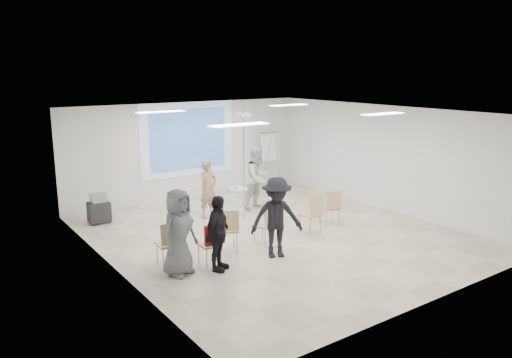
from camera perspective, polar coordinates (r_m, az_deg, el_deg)
floor at (r=12.44m, az=2.13°, el=-6.51°), size 8.00×9.00×0.10m
ceiling at (r=11.80m, az=2.25°, el=7.87°), size 8.00×9.00×0.10m
wall_back at (r=15.83m, az=-7.83°, el=3.29°), size 8.00×0.10×3.00m
wall_left at (r=10.17m, az=-16.33°, el=-2.26°), size 0.10×9.00×3.00m
wall_right at (r=14.79m, az=14.80°, el=2.35°), size 0.10×9.00×3.00m
projection_halo at (r=15.72m, az=-7.76°, el=4.52°), size 3.20×0.01×2.30m
projection_image at (r=15.71m, az=-7.74°, el=4.51°), size 2.60×0.01×1.90m
pedestal_table at (r=14.33m, az=-2.00°, el=-2.15°), size 0.62×0.62×0.68m
player_left at (r=13.61m, az=-5.51°, el=-0.68°), size 0.76×0.61×1.82m
player_right at (r=14.43m, az=0.22°, el=0.52°), size 1.12×0.98×2.02m
controller_left at (r=13.84m, az=-5.40°, el=0.77°), size 0.07×0.13×0.04m
controller_right at (r=14.46m, az=-0.94°, el=1.97°), size 0.07×0.14×0.04m
chair_far_left at (r=10.35m, az=-9.84°, el=-6.97°), size 0.50×0.54×0.99m
chair_left_mid at (r=10.36m, az=-5.13°, el=-7.15°), size 0.42×0.45×0.89m
chair_left_inner at (r=11.07m, az=-3.27°, el=-5.49°), size 0.62×0.64×0.99m
chair_center at (r=11.64m, az=1.17°, el=-5.07°), size 0.49×0.51×0.82m
chair_right_inner at (r=12.28m, az=6.52°, el=-3.75°), size 0.50×0.53×0.98m
chair_right_far at (r=12.98m, az=8.57°, el=-2.99°), size 0.55×0.58×0.96m
red_jacket at (r=10.18m, az=-4.74°, el=-6.35°), size 0.44×0.10×0.42m
laptop at (r=11.19m, az=-3.39°, el=-5.60°), size 0.44×0.38×0.03m
audience_left at (r=10.02m, az=-4.41°, el=-5.62°), size 1.21×1.10×1.79m
audience_mid at (r=10.69m, az=2.37°, el=-3.82°), size 1.46×1.13×2.00m
audience_outer at (r=9.89m, az=-8.85°, el=-5.47°), size 1.12×0.93×1.95m
flipchart_easel at (r=16.91m, az=1.62°, el=3.72°), size 0.83×0.63×1.93m
av_cart at (r=13.82m, az=-17.52°, el=-3.32°), size 0.54×0.43×0.80m
ceiling_projector at (r=13.10m, az=-1.39°, el=6.75°), size 0.30×0.25×3.00m
fluor_panel_nw at (r=12.51m, az=-10.82°, el=7.55°), size 1.20×0.30×0.02m
fluor_panel_ne at (r=14.61m, az=3.76°, el=8.43°), size 1.20×0.30×0.02m
fluor_panel_sw at (r=9.44m, az=-1.93°, el=6.22°), size 1.20×0.30×0.02m
fluor_panel_se at (r=12.09m, az=14.28°, el=7.22°), size 1.20×0.30×0.02m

